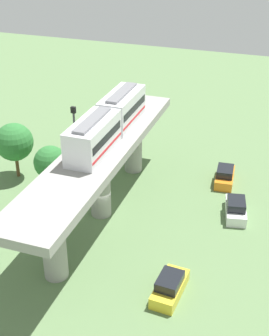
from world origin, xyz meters
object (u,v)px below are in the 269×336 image
object	(u,v)px
train	(108,122)
tree_near_viaduct	(14,142)
signal_post	(76,148)
tree_mid_lot	(51,162)
parked_car_yellow	(170,287)
parked_car_white	(236,209)
parked_car_orange	(225,176)

from	to	relation	value
train	tree_near_viaduct	size ratio (longest dim) A/B	2.23
tree_near_viaduct	signal_post	xyz separation A→B (m)	(-7.84, 1.45, 1.24)
tree_mid_lot	parked_car_yellow	bearing A→B (deg)	146.40
parked_car_yellow	tree_near_viaduct	size ratio (longest dim) A/B	0.71
parked_car_white	parked_car_orange	xyz separation A→B (m)	(2.05, -5.80, 0.00)
tree_near_viaduct	signal_post	size ratio (longest dim) A/B	0.63
parked_car_orange	tree_near_viaduct	distance (m)	22.31
parked_car_yellow	tree_near_viaduct	xyz separation A→B (m)	(20.24, -11.88, 3.31)
tree_near_viaduct	parked_car_white	bearing A→B (deg)	-179.43
tree_mid_lot	signal_post	size ratio (longest dim) A/B	0.55
train	parked_car_orange	size ratio (longest dim) A/B	3.12
parked_car_yellow	tree_mid_lot	bearing A→B (deg)	-29.86
train	tree_mid_lot	world-z (taller)	train
parked_car_orange	tree_mid_lot	xyz separation A→B (m)	(16.02, 7.92, 2.78)
parked_car_yellow	tree_near_viaduct	distance (m)	23.70
parked_car_white	parked_car_orange	size ratio (longest dim) A/B	1.03
signal_post	parked_car_white	bearing A→B (deg)	-173.78
train	tree_near_viaduct	world-z (taller)	train
parked_car_white	signal_post	bearing A→B (deg)	-5.14
parked_car_orange	tree_mid_lot	bearing A→B (deg)	21.38
parked_car_yellow	parked_car_orange	bearing A→B (deg)	-89.39
train	parked_car_white	distance (m)	14.38
signal_post	train	bearing A→B (deg)	-177.76
signal_post	tree_near_viaduct	bearing A→B (deg)	-10.48
parked_car_white	train	bearing A→B (deg)	-4.03
parked_car_orange	signal_post	bearing A→B (deg)	24.29
parked_car_yellow	tree_mid_lot	world-z (taller)	tree_mid_lot
parked_car_white	tree_near_viaduct	xyz separation A→B (m)	(23.27, 0.23, 3.31)
parked_car_orange	signal_post	distance (m)	15.99
tree_near_viaduct	signal_post	world-z (taller)	signal_post
parked_car_orange	signal_post	xyz separation A→B (m)	(13.38, 7.48, 4.55)
parked_car_yellow	parked_car_orange	xyz separation A→B (m)	(-0.98, -17.91, 0.00)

